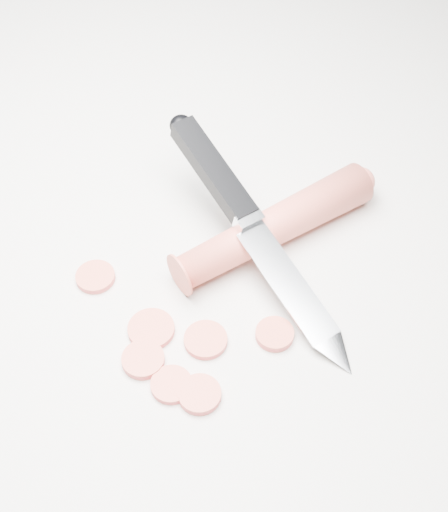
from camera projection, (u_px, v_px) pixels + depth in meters
The scene contains 10 objects.
ground at pixel (184, 288), 0.60m from camera, with size 2.40×2.40×0.00m, color beige.
carrot at pixel (274, 226), 0.61m from camera, with size 0.03×0.03×0.19m, color #D65040.
carrot_slice_0 at pixel (151, 329), 0.57m from camera, with size 0.04×0.04×0.01m, color #D44E3A.
carrot_slice_1 at pixel (143, 360), 0.55m from camera, with size 0.03×0.03×0.01m, color #D44E3A.
carrot_slice_2 at pixel (171, 385), 0.54m from camera, with size 0.03×0.03×0.01m, color #D44E3A.
carrot_slice_3 at pixel (206, 340), 0.56m from camera, with size 0.03×0.03×0.01m, color #D44E3A.
carrot_slice_4 at pixel (275, 334), 0.56m from camera, with size 0.03×0.03×0.01m, color #D44E3A.
carrot_slice_5 at pixel (95, 277), 0.60m from camera, with size 0.03×0.03×0.01m, color #D44E3A.
carrot_slice_6 at pixel (200, 394), 0.53m from camera, with size 0.03×0.03×0.01m, color #D44E3A.
kitchen_knife at pixel (259, 233), 0.58m from camera, with size 0.25×0.14×0.08m, color silver, non-canonical shape.
Camera 1 is at (0.21, -0.28, 0.48)m, focal length 50.00 mm.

